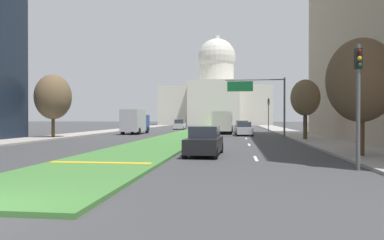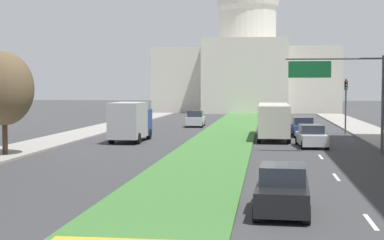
# 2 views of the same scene
# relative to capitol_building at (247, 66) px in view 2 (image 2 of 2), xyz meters

# --- Properties ---
(ground_plane) EXTENTS (260.00, 260.00, 0.00)m
(ground_plane) POSITION_rel_capitol_building_xyz_m (0.00, -51.48, -8.36)
(ground_plane) COLOR #3D3D3F
(grass_median) EXTENTS (5.21, 94.17, 0.14)m
(grass_median) POSITION_rel_capitol_building_xyz_m (0.00, -56.72, -8.29)
(grass_median) COLOR #427A38
(grass_median) RESTS_ON ground_plane
(lane_dashes_right) EXTENTS (0.16, 46.86, 0.01)m
(lane_dashes_right) POSITION_rel_capitol_building_xyz_m (7.05, -69.10, -8.36)
(lane_dashes_right) COLOR silver
(lane_dashes_right) RESTS_ON ground_plane
(sidewalk_left) EXTENTS (4.00, 94.17, 0.15)m
(sidewalk_left) POSITION_rel_capitol_building_xyz_m (-13.51, -61.95, -8.29)
(sidewalk_left) COLOR #9E9991
(sidewalk_left) RESTS_ON ground_plane
(capitol_building) EXTENTS (32.12, 28.80, 27.64)m
(capitol_building) POSITION_rel_capitol_building_xyz_m (0.00, 0.00, 0.00)
(capitol_building) COLOR beige
(capitol_building) RESTS_ON ground_plane
(traffic_light_far_right) EXTENTS (0.28, 0.35, 5.20)m
(traffic_light_far_right) POSITION_rel_capitol_building_xyz_m (11.01, -54.52, -5.05)
(traffic_light_far_right) COLOR #515456
(traffic_light_far_right) RESTS_ON ground_plane
(overhead_guide_sign) EXTENTS (6.45, 0.20, 6.50)m
(overhead_guide_sign) POSITION_rel_capitol_building_xyz_m (8.76, -71.40, -3.68)
(overhead_guide_sign) COLOR #515456
(overhead_guide_sign) RESTS_ON ground_plane
(street_tree_left_mid) EXTENTS (3.74, 3.74, 6.67)m
(street_tree_left_mid) POSITION_rel_capitol_building_xyz_m (-12.87, -75.86, -4.04)
(street_tree_left_mid) COLOR #4C3823
(street_tree_left_mid) RESTS_ON ground_plane
(sedan_lead_stopped) EXTENTS (2.04, 4.41, 1.68)m
(sedan_lead_stopped) POSITION_rel_capitol_building_xyz_m (4.21, -90.55, -7.57)
(sedan_lead_stopped) COLOR black
(sedan_lead_stopped) RESTS_ON ground_plane
(sedan_midblock) EXTENTS (2.18, 4.73, 1.64)m
(sedan_midblock) POSITION_rel_capitol_building_xyz_m (6.92, -67.20, -7.59)
(sedan_midblock) COLOR #BCBCC1
(sedan_midblock) RESTS_ON ground_plane
(sedan_distant) EXTENTS (2.08, 4.27, 1.72)m
(sedan_distant) POSITION_rel_capitol_building_xyz_m (6.86, -57.81, -7.56)
(sedan_distant) COLOR navy
(sedan_distant) RESTS_ON ground_plane
(sedan_far_horizon) EXTENTS (2.07, 4.47, 1.80)m
(sedan_far_horizon) POSITION_rel_capitol_building_xyz_m (-4.26, -46.10, -7.52)
(sedan_far_horizon) COLOR #BCBCC1
(sedan_far_horizon) RESTS_ON ground_plane
(box_truck_delivery) EXTENTS (2.40, 6.40, 3.20)m
(box_truck_delivery) POSITION_rel_capitol_building_xyz_m (-7.31, -64.78, -6.68)
(box_truck_delivery) COLOR navy
(box_truck_delivery) RESTS_ON ground_plane
(city_bus) EXTENTS (2.62, 11.00, 2.95)m
(city_bus) POSITION_rel_capitol_building_xyz_m (4.21, -60.46, -6.59)
(city_bus) COLOR beige
(city_bus) RESTS_ON ground_plane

